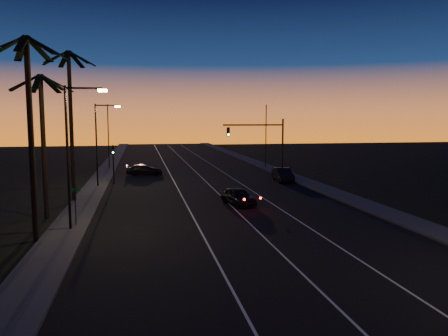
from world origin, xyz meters
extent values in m
cube|color=black|center=(0.00, 30.00, 0.01)|extent=(20.00, 170.00, 0.01)
cube|color=#383836|center=(-11.20, 30.00, 0.08)|extent=(2.40, 170.00, 0.16)
cube|color=#383836|center=(11.20, 30.00, 0.08)|extent=(2.40, 170.00, 0.16)
cube|color=silver|center=(-3.00, 30.00, 0.02)|extent=(0.12, 160.00, 0.01)
cube|color=silver|center=(0.50, 30.00, 0.02)|extent=(0.12, 160.00, 0.01)
cube|color=silver|center=(4.00, 30.00, 0.02)|extent=(0.12, 160.00, 0.01)
cylinder|color=black|center=(-12.60, 18.00, 5.75)|extent=(0.32, 0.32, 11.50)
cube|color=black|center=(-11.57, 18.26, 10.94)|extent=(2.18, 0.92, 1.18)
cube|color=black|center=(-12.16, 18.97, 10.94)|extent=(1.25, 2.12, 1.18)
cube|color=black|center=(-13.08, 18.94, 10.94)|extent=(1.34, 2.09, 1.18)
cube|color=black|center=(-13.64, 18.21, 10.94)|extent=(2.18, 0.82, 1.18)
cube|color=black|center=(-13.41, 17.32, 10.94)|extent=(1.90, 1.69, 1.18)
cube|color=black|center=(-12.57, 16.94, 10.94)|extent=(0.45, 2.16, 1.18)
cube|color=black|center=(-11.75, 17.36, 10.94)|extent=(1.95, 1.61, 1.18)
cylinder|color=black|center=(-13.20, 24.00, 5.00)|extent=(0.32, 0.32, 10.00)
cube|color=black|center=(-12.17, 24.26, 9.44)|extent=(2.18, 0.92, 1.18)
cube|color=black|center=(-12.76, 24.97, 9.44)|extent=(1.25, 2.12, 1.18)
cube|color=black|center=(-13.68, 24.94, 9.44)|extent=(1.34, 2.09, 1.18)
cube|color=black|center=(-14.24, 24.21, 9.44)|extent=(2.18, 0.82, 1.18)
cube|color=black|center=(-14.01, 23.32, 9.44)|extent=(1.90, 1.69, 1.18)
cube|color=black|center=(-13.17, 22.94, 9.44)|extent=(0.45, 2.16, 1.18)
cube|color=black|center=(-12.35, 23.36, 9.44)|extent=(1.95, 1.61, 1.18)
cylinder|color=black|center=(-12.20, 30.00, 6.25)|extent=(0.32, 0.32, 12.50)
cube|color=black|center=(-11.17, 30.26, 11.94)|extent=(2.18, 0.92, 1.18)
cube|color=black|center=(-11.76, 30.97, 11.94)|extent=(1.25, 2.12, 1.18)
cube|color=black|center=(-12.68, 30.94, 11.94)|extent=(1.34, 2.09, 1.18)
cube|color=black|center=(-13.24, 30.21, 11.94)|extent=(2.18, 0.82, 1.18)
cube|color=black|center=(-13.01, 29.32, 11.94)|extent=(1.90, 1.69, 1.18)
cube|color=black|center=(-12.17, 28.94, 11.94)|extent=(0.45, 2.16, 1.18)
cube|color=black|center=(-11.35, 29.36, 11.94)|extent=(1.95, 1.61, 1.18)
cylinder|color=black|center=(-11.00, 20.00, 4.50)|extent=(0.16, 0.16, 9.00)
cylinder|color=black|center=(-9.90, 20.00, 8.85)|extent=(2.20, 0.12, 0.12)
cube|color=#FFD166|center=(-8.80, 20.00, 8.72)|extent=(0.55, 0.26, 0.16)
cylinder|color=black|center=(-11.00, 38.00, 4.25)|extent=(0.16, 0.16, 8.50)
cylinder|color=black|center=(-9.90, 38.00, 8.35)|extent=(2.20, 0.12, 0.12)
cube|color=#FFD166|center=(-8.80, 38.00, 8.22)|extent=(0.55, 0.26, 0.16)
cylinder|color=black|center=(-10.80, 21.00, 1.30)|extent=(0.06, 0.06, 2.60)
cube|color=#0D5226|center=(-10.80, 21.00, 2.45)|extent=(0.70, 0.03, 0.20)
cylinder|color=black|center=(9.50, 40.00, 3.50)|extent=(0.20, 0.20, 7.00)
cylinder|color=black|center=(6.00, 40.00, 6.30)|extent=(7.00, 0.16, 0.16)
cube|color=black|center=(3.10, 40.00, 5.55)|extent=(0.32, 0.28, 1.00)
sphere|color=black|center=(3.10, 39.83, 5.87)|extent=(0.20, 0.20, 0.20)
sphere|color=black|center=(3.10, 39.83, 5.55)|extent=(0.20, 0.20, 0.20)
sphere|color=#14FF59|center=(3.10, 39.83, 5.23)|extent=(0.20, 0.20, 0.20)
cylinder|color=black|center=(-9.50, 40.00, 2.10)|extent=(0.14, 0.14, 4.20)
cube|color=black|center=(-9.50, 40.00, 3.70)|extent=(0.28, 0.25, 0.90)
sphere|color=black|center=(-9.50, 39.85, 3.98)|extent=(0.18, 0.18, 0.18)
sphere|color=black|center=(-9.50, 39.85, 3.70)|extent=(0.18, 0.18, 0.18)
sphere|color=#14FF59|center=(-9.50, 39.85, 3.42)|extent=(0.18, 0.18, 0.18)
cylinder|color=black|center=(-11.00, 55.00, 4.50)|extent=(0.14, 0.14, 9.00)
cylinder|color=black|center=(11.00, 52.00, 4.50)|extent=(0.14, 0.14, 9.00)
imported|color=black|center=(1.14, 26.10, 0.71)|extent=(2.57, 4.37, 1.40)
sphere|color=#FF0F05|center=(1.04, 23.56, 0.93)|extent=(0.18, 0.18, 0.18)
sphere|color=#FF0F05|center=(2.40, 23.89, 0.93)|extent=(0.18, 0.18, 0.18)
imported|color=black|center=(9.00, 38.30, 0.77)|extent=(1.89, 4.67, 1.51)
imported|color=black|center=(-6.20, 46.89, 0.67)|extent=(4.54, 1.91, 1.31)
camera|label=1|loc=(-6.55, -8.06, 6.99)|focal=35.00mm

